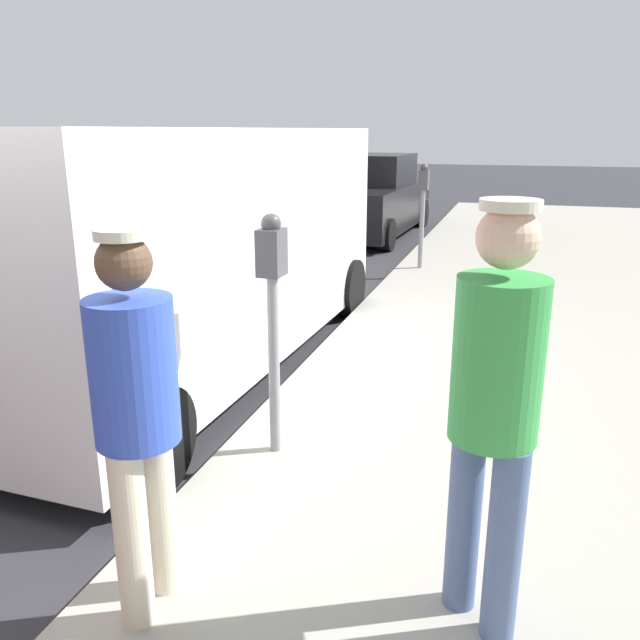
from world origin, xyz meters
The scene contains 7 objects.
ground_plane centered at (0.00, 0.00, 0.00)m, with size 80.00×80.00×0.00m, color #2D2D33.
parking_meter_near centered at (1.35, 0.70, 1.18)m, with size 0.14×0.18×1.52m.
parking_meter_far centered at (1.35, 6.68, 1.18)m, with size 0.14×0.18×1.52m.
pedestrian_in_green centered at (2.70, -0.44, 1.16)m, with size 0.34×0.34×1.76m.
pedestrian_in_blue centered at (1.35, -0.77, 1.08)m, with size 0.34×0.36×1.64m.
parked_van centered at (-0.15, 2.31, 1.15)m, with size 2.27×5.26×2.15m.
parked_sedan_ahead centered at (-0.37, 10.42, 0.75)m, with size 2.09×4.47×1.65m.
Camera 1 is at (2.74, -2.79, 2.14)m, focal length 36.07 mm.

